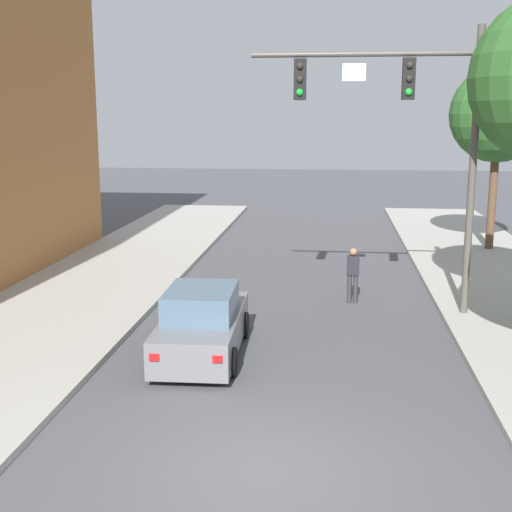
% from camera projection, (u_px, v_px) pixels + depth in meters
% --- Properties ---
extents(ground_plane, '(120.00, 120.00, 0.00)m').
position_uv_depth(ground_plane, '(263.00, 469.00, 10.60)').
color(ground_plane, '#4C4C51').
extents(traffic_signal_mast, '(5.91, 0.38, 7.50)m').
position_uv_depth(traffic_signal_mast, '(411.00, 119.00, 17.65)').
color(traffic_signal_mast, '#514C47').
rests_on(traffic_signal_mast, sidewalk_right).
extents(car_lead_grey, '(1.93, 4.29, 1.60)m').
position_uv_depth(car_lead_grey, '(202.00, 325.00, 15.52)').
color(car_lead_grey, slate).
rests_on(car_lead_grey, ground).
extents(pedestrian_crossing_road, '(0.36, 0.22, 1.64)m').
position_uv_depth(pedestrian_crossing_road, '(353.00, 273.00, 19.83)').
color(pedestrian_crossing_road, '#333338').
rests_on(pedestrian_crossing_road, ground).
extents(street_tree_third, '(3.74, 3.74, 7.17)m').
position_uv_depth(street_tree_third, '(498.00, 115.00, 26.35)').
color(street_tree_third, brown).
rests_on(street_tree_third, sidewalk_right).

